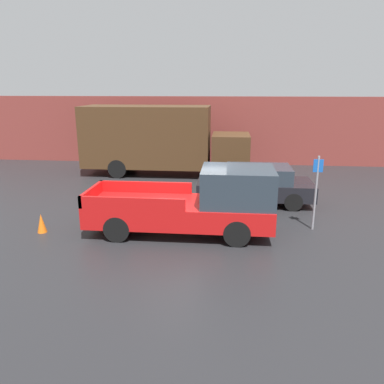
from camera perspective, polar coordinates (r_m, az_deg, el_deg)
The scene contains 7 objects.
ground_plane at distance 12.52m, azimuth -0.67°, elevation -4.84°, with size 60.00×60.00×0.00m, color #232326.
building_wall at distance 22.07m, azimuth 2.24°, elevation 9.34°, with size 28.00×0.15×3.87m.
pickup_truck at distance 11.41m, azimuth 0.88°, elevation -1.74°, with size 5.64×1.97×2.09m.
car at distance 14.74m, azimuth 9.68°, elevation 1.18°, with size 4.40×1.94×1.46m.
delivery_truck at distance 19.42m, azimuth -5.18°, elevation 8.12°, with size 8.42×2.55×3.47m.
parking_sign at distance 12.26m, azimuth 18.37°, elevation 0.46°, with size 0.30×0.07×2.38m.
traffic_cone at distance 12.62m, azimuth -21.96°, elevation -4.42°, with size 0.29×0.29×0.60m.
Camera 1 is at (1.28, -11.64, 4.41)m, focal length 35.00 mm.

